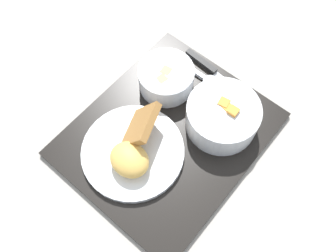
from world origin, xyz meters
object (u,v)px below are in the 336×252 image
(spoon, at_px, (207,79))
(bowl_salad, at_px, (223,115))
(knife, at_px, (210,69))
(plate_main, at_px, (133,151))
(bowl_soup, at_px, (166,77))

(spoon, bearing_deg, bowl_salad, -38.62)
(bowl_salad, bearing_deg, knife, -132.76)
(bowl_salad, xyz_separation_m, plate_main, (0.16, -0.09, -0.02))
(knife, bearing_deg, bowl_salad, -39.66)
(bowl_salad, xyz_separation_m, bowl_soup, (0.00, -0.14, -0.00))
(bowl_soup, bearing_deg, plate_main, 19.03)
(knife, relative_size, spoon, 1.36)
(bowl_soup, bearing_deg, bowl_salad, 90.48)
(bowl_soup, distance_m, plate_main, 0.17)
(bowl_salad, height_order, spoon, bowl_salad)
(bowl_soup, xyz_separation_m, knife, (-0.09, 0.05, -0.02))
(plate_main, bearing_deg, bowl_soup, -160.97)
(bowl_soup, xyz_separation_m, plate_main, (0.16, 0.05, -0.01))
(bowl_salad, bearing_deg, bowl_soup, -89.52)
(bowl_salad, relative_size, knife, 0.73)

